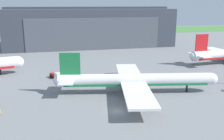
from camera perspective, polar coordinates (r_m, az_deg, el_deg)
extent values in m
plane|color=slate|center=(62.35, 1.16, -8.96)|extent=(440.00, 440.00, 0.00)
cube|color=#46843A|center=(241.49, -10.08, 8.19)|extent=(440.00, 56.00, 0.08)
cube|color=#383D47|center=(160.16, -4.90, 9.30)|extent=(96.13, 35.48, 21.84)
cube|color=#4C515B|center=(142.79, -3.77, 7.84)|extent=(73.06, 0.30, 17.47)
cube|color=#383D47|center=(159.59, -4.99, 13.42)|extent=(96.13, 8.52, 1.20)
sphere|color=silver|center=(100.67, -19.90, 1.67)|extent=(4.22, 4.22, 4.22)
cylinder|color=black|center=(100.98, -23.18, -0.45)|extent=(0.56, 0.56, 1.94)
sphere|color=silver|center=(110.56, 17.35, 2.86)|extent=(3.14, 3.14, 3.14)
cube|color=red|center=(111.72, 19.03, 5.67)|extent=(5.68, 0.81, 6.83)
cube|color=silver|center=(109.62, 19.38, 2.82)|extent=(4.32, 5.90, 0.28)
cube|color=silver|center=(114.40, 17.59, 3.41)|extent=(4.32, 5.90, 0.28)
cube|color=silver|center=(131.26, 22.33, 3.93)|extent=(8.28, 18.72, 0.56)
cylinder|color=gray|center=(130.92, 22.95, 3.21)|extent=(3.97, 2.48, 2.21)
cylinder|color=white|center=(73.96, 5.21, -2.16)|extent=(43.51, 11.77, 3.60)
sphere|color=white|center=(79.87, 20.91, -1.82)|extent=(3.45, 3.45, 3.45)
sphere|color=white|center=(74.24, -11.72, -2.34)|extent=(2.81, 2.81, 2.81)
cube|color=#1E7A42|center=(74.25, 5.19, -2.89)|extent=(40.09, 11.14, 0.63)
cube|color=#1E7A42|center=(72.55, -9.19, 1.36)|extent=(5.64, 1.46, 6.12)
cube|color=white|center=(71.18, -9.99, -2.67)|extent=(4.81, 5.69, 0.28)
cube|color=white|center=(76.37, -9.49, -1.49)|extent=(4.81, 5.69, 0.28)
cube|color=white|center=(63.79, 5.72, -5.29)|extent=(10.56, 20.61, 0.56)
cube|color=white|center=(84.32, 3.63, -0.39)|extent=(10.56, 20.61, 0.56)
cylinder|color=gray|center=(65.81, 6.19, -5.88)|extent=(3.73, 2.59, 1.98)
cylinder|color=gray|center=(83.24, 4.28, -1.52)|extent=(3.73, 2.59, 1.98)
cylinder|color=black|center=(78.16, 16.02, -3.90)|extent=(0.56, 0.56, 1.96)
cylinder|color=black|center=(72.80, 3.99, -4.70)|extent=(0.56, 0.56, 1.96)
cylinder|color=black|center=(76.36, 3.67, -3.78)|extent=(0.56, 0.56, 1.96)
cube|color=silver|center=(89.78, -11.84, -1.11)|extent=(2.30, 2.31, 1.67)
cube|color=#AD1E19|center=(91.54, -12.64, -1.04)|extent=(2.84, 3.09, 1.09)
cylinder|color=black|center=(89.50, -12.29, -1.74)|extent=(0.71, 0.87, 0.87)
cylinder|color=black|center=(90.53, -11.37, -1.50)|extent=(0.71, 0.87, 0.87)
cylinder|color=black|center=(91.53, -13.25, -1.43)|extent=(0.71, 0.87, 0.87)
cylinder|color=black|center=(92.54, -12.33, -1.21)|extent=(0.71, 0.87, 0.87)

